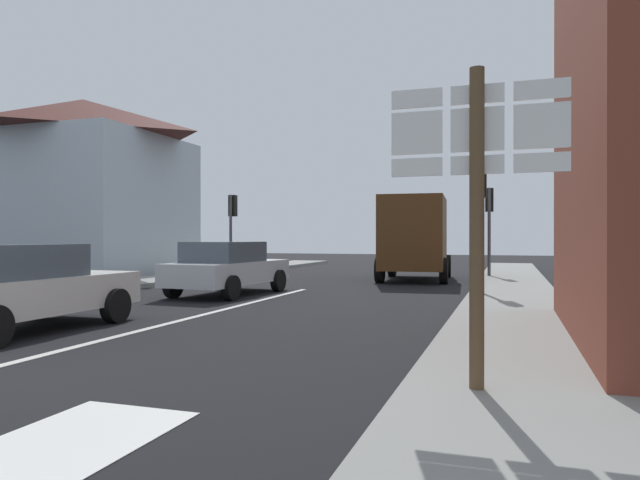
# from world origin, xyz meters

# --- Properties ---
(ground_plane) EXTENTS (80.00, 80.00, 0.00)m
(ground_plane) POSITION_xyz_m (0.00, 10.00, 0.00)
(ground_plane) COLOR black
(sidewalk_right) EXTENTS (2.25, 44.00, 0.14)m
(sidewalk_right) POSITION_xyz_m (6.04, 8.00, 0.07)
(sidewalk_right) COLOR gray
(sidewalk_right) RESTS_ON ground
(sidewalk_left) EXTENTS (2.25, 44.00, 0.14)m
(sidewalk_left) POSITION_xyz_m (-6.04, 8.00, 0.07)
(sidewalk_left) COLOR gray
(sidewalk_left) RESTS_ON ground
(lane_centre_stripe) EXTENTS (0.16, 12.00, 0.01)m
(lane_centre_stripe) POSITION_xyz_m (0.00, 6.00, 0.01)
(lane_centre_stripe) COLOR silver
(lane_centre_stripe) RESTS_ON ground
(lane_turn_arrow) EXTENTS (1.20, 2.20, 0.01)m
(lane_turn_arrow) POSITION_xyz_m (2.70, -1.00, 0.01)
(lane_turn_arrow) COLOR silver
(lane_turn_arrow) RESTS_ON ground
(clapboard_house_left) EXTENTS (7.97, 8.14, 7.57)m
(clapboard_house_left) POSITION_xyz_m (-11.57, 15.94, 3.82)
(clapboard_house_left) COLOR silver
(clapboard_house_left) RESTS_ON ground
(sedan_near) EXTENTS (1.97, 4.20, 1.47)m
(sedan_near) POSITION_xyz_m (-1.87, 3.05, 0.76)
(sedan_near) COLOR beige
(sedan_near) RESTS_ON ground
(sedan_far) EXTENTS (2.17, 4.30, 1.47)m
(sedan_far) POSITION_xyz_m (-1.49, 9.86, 0.76)
(sedan_far) COLOR #B7BABF
(sedan_far) RESTS_ON ground
(delivery_truck) EXTENTS (2.76, 5.13, 3.05)m
(delivery_truck) POSITION_xyz_m (2.62, 16.92, 1.65)
(delivery_truck) COLOR #4C2D14
(delivery_truck) RESTS_ON ground
(route_sign_post) EXTENTS (1.66, 0.14, 3.20)m
(route_sign_post) POSITION_xyz_m (5.64, 1.24, 2.00)
(route_sign_post) COLOR brown
(route_sign_post) RESTS_ON ground
(traffic_light_near_right) EXTENTS (0.30, 0.49, 3.55)m
(traffic_light_near_right) POSITION_xyz_m (5.22, 11.34, 2.63)
(traffic_light_near_right) COLOR #47474C
(traffic_light_near_right) RESTS_ON ground
(traffic_light_far_left) EXTENTS (0.30, 0.49, 3.39)m
(traffic_light_far_left) POSITION_xyz_m (-5.22, 17.49, 2.51)
(traffic_light_far_left) COLOR #47474C
(traffic_light_far_left) RESTS_ON ground
(traffic_light_far_right) EXTENTS (0.30, 0.49, 3.48)m
(traffic_light_far_right) POSITION_xyz_m (5.22, 18.43, 2.58)
(traffic_light_far_right) COLOR #47474C
(traffic_light_far_right) RESTS_ON ground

